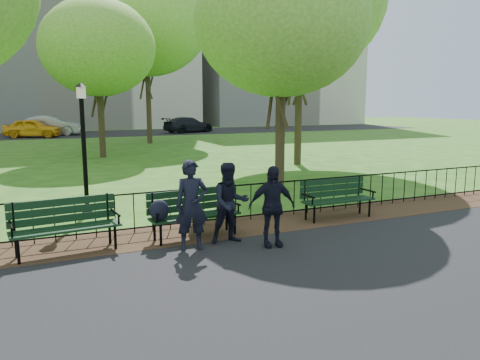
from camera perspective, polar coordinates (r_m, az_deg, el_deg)
name	(u,v)px	position (r m, az deg, el deg)	size (l,w,h in m)	color
ground	(230,252)	(9.04, -1.24, -8.72)	(120.00, 120.00, 0.00)	#285A17
asphalt_path	(336,329)	(6.28, 11.57, -17.41)	(60.00, 9.20, 0.01)	black
dirt_strip	(203,231)	(10.37, -4.51, -6.25)	(60.00, 1.60, 0.01)	#352115
far_street	(72,135)	(43.12, -19.83, 5.24)	(70.00, 9.00, 0.01)	black
iron_fence	(195,205)	(10.71, -5.45, -3.08)	(24.06, 0.06, 1.00)	black
apartment_east	(269,30)	(63.80, 3.59, 17.80)	(20.00, 15.00, 24.00)	beige
park_bench_main	(182,209)	(9.69, -7.11, -3.52)	(1.98, 0.75, 1.08)	black
park_bench_left_a	(65,220)	(9.41, -20.59, -4.57)	(2.01, 0.81, 1.11)	black
park_bench_right_a	(336,194)	(11.66, 11.61, -1.69)	(1.85, 0.59, 1.05)	black
lamppost	(84,144)	(12.22, -18.51, 4.17)	(0.30, 0.30, 3.29)	black
tree_near_e	(282,22)	(15.26, 5.11, 18.66)	(5.44, 5.44, 7.58)	#2D2116
tree_mid_e	(301,1)	(21.74, 7.41, 20.77)	(7.33, 7.33, 10.21)	#2D2116
tree_far_c	(98,48)	(25.06, -16.94, 15.18)	(5.65, 5.65, 7.87)	#2D2116
tree_far_e	(146,23)	(32.96, -11.38, 18.28)	(8.20, 8.20, 11.42)	#2D2116
person_left	(192,205)	(8.98, -5.92, -3.06)	(0.63, 0.42, 1.74)	black
person_mid	(230,203)	(9.37, -1.22, -2.82)	(0.79, 0.41, 1.63)	black
person_right	(272,206)	(9.16, 3.90, -3.22)	(0.94, 0.38, 1.60)	black
taxi	(33,128)	(40.67, -23.96, 5.80)	(1.73, 4.30, 1.47)	#F0AA14
sedan_silver	(51,125)	(42.66, -22.10, 6.18)	(1.74, 4.99, 1.65)	#97999E
sedan_dark	(189,125)	(43.52, -6.29, 6.71)	(1.97, 4.84, 1.40)	black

